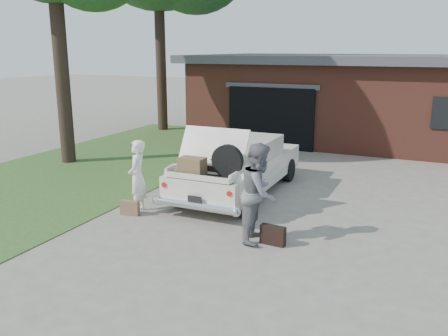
% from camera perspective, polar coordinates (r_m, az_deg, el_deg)
% --- Properties ---
extents(ground, '(90.00, 90.00, 0.00)m').
position_cam_1_polar(ground, '(9.79, -1.46, -7.05)').
color(ground, gray).
rests_on(ground, ground).
extents(grass_strip, '(6.00, 16.00, 0.02)m').
position_cam_1_polar(grass_strip, '(15.10, -15.42, 0.13)').
color(grass_strip, '#2D4C1E').
rests_on(grass_strip, ground).
extents(house, '(12.80, 7.80, 3.30)m').
position_cam_1_polar(house, '(19.99, 15.81, 8.28)').
color(house, brown).
rests_on(house, ground).
extents(sedan, '(1.90, 4.77, 1.85)m').
position_cam_1_polar(sedan, '(11.80, 1.74, 0.26)').
color(sedan, white).
rests_on(sedan, ground).
extents(woman_left, '(0.56, 0.69, 1.63)m').
position_cam_1_polar(woman_left, '(10.54, -10.38, -1.06)').
color(woman_left, white).
rests_on(woman_left, ground).
extents(woman_right, '(0.80, 0.98, 1.88)m').
position_cam_1_polar(woman_right, '(8.85, 4.30, -2.97)').
color(woman_right, slate).
rests_on(woman_right, ground).
extents(suitcase_left, '(0.44, 0.20, 0.33)m').
position_cam_1_polar(suitcase_left, '(10.59, -11.26, -4.72)').
color(suitcase_left, '#8A5F46').
rests_on(suitcase_left, ground).
extents(suitcase_right, '(0.49, 0.19, 0.37)m').
position_cam_1_polar(suitcase_right, '(8.91, 5.90, -8.04)').
color(suitcase_right, black).
rests_on(suitcase_right, ground).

